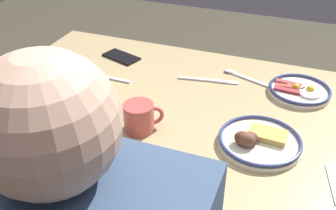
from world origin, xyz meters
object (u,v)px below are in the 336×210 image
(plate_far_companion, at_px, (258,141))
(tea_spoon, at_px, (242,76))
(fork_near, at_px, (104,77))
(plate_near_main, at_px, (299,90))
(fork_far, at_px, (55,59))
(plate_center_pancakes, at_px, (26,116))
(cell_phone, at_px, (121,57))
(butter_knife, at_px, (208,80))
(coffee_mug, at_px, (140,117))

(plate_far_companion, height_order, tea_spoon, plate_far_companion)
(plate_far_companion, distance_m, fork_near, 0.61)
(plate_near_main, xyz_separation_m, fork_far, (0.90, 0.07, -0.01))
(plate_center_pancakes, xyz_separation_m, cell_phone, (-0.07, -0.48, -0.02))
(plate_near_main, bearing_deg, plate_far_companion, 75.79)
(plate_near_main, height_order, plate_center_pancakes, plate_center_pancakes)
(fork_near, bearing_deg, cell_phone, -85.40)
(cell_phone, bearing_deg, butter_knife, -170.55)
(plate_center_pancakes, distance_m, coffee_mug, 0.34)
(coffee_mug, relative_size, fork_near, 0.53)
(plate_far_companion, relative_size, tea_spoon, 1.19)
(tea_spoon, bearing_deg, cell_phone, 1.62)
(fork_near, height_order, fork_far, same)
(plate_center_pancakes, height_order, fork_near, plate_center_pancakes)
(cell_phone, distance_m, butter_knife, 0.37)
(fork_near, xyz_separation_m, fork_far, (0.25, -0.06, 0.00))
(plate_far_companion, height_order, butter_knife, plate_far_companion)
(coffee_mug, height_order, tea_spoon, coffee_mug)
(fork_far, bearing_deg, cell_phone, -155.29)
(fork_far, bearing_deg, plate_center_pancakes, 113.15)
(plate_far_companion, relative_size, fork_far, 1.36)
(plate_far_companion, bearing_deg, plate_near_main, -104.21)
(coffee_mug, relative_size, butter_knife, 0.51)
(plate_center_pancakes, bearing_deg, cell_phone, -98.44)
(plate_center_pancakes, relative_size, plate_far_companion, 0.97)
(coffee_mug, xyz_separation_m, tea_spoon, (-0.21, -0.41, -0.04))
(cell_phone, xyz_separation_m, butter_knife, (-0.37, 0.06, -0.00))
(fork_near, height_order, tea_spoon, tea_spoon)
(fork_far, bearing_deg, fork_near, 166.97)
(butter_knife, bearing_deg, coffee_mug, 72.99)
(cell_phone, distance_m, fork_far, 0.26)
(coffee_mug, bearing_deg, plate_near_main, -138.16)
(plate_far_companion, height_order, coffee_mug, coffee_mug)
(plate_near_main, relative_size, cell_phone, 1.41)
(fork_near, xyz_separation_m, butter_knife, (-0.35, -0.11, -0.00))
(plate_far_companion, bearing_deg, tea_spoon, -71.77)
(butter_knife, bearing_deg, cell_phone, -8.75)
(plate_far_companion, distance_m, cell_phone, 0.69)
(plate_far_companion, xyz_separation_m, tea_spoon, (0.12, -0.37, -0.01))
(plate_center_pancakes, distance_m, butter_knife, 0.61)
(plate_near_main, relative_size, coffee_mug, 1.87)
(cell_phone, bearing_deg, tea_spoon, -160.19)
(tea_spoon, bearing_deg, plate_center_pancakes, 42.47)
(coffee_mug, distance_m, butter_knife, 0.36)
(plate_far_companion, distance_m, coffee_mug, 0.33)
(cell_phone, distance_m, fork_near, 0.16)
(plate_center_pancakes, bearing_deg, plate_far_companion, -168.87)
(plate_far_companion, bearing_deg, plate_center_pancakes, 11.13)
(coffee_mug, height_order, butter_knife, coffee_mug)
(plate_center_pancakes, height_order, fork_far, plate_center_pancakes)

